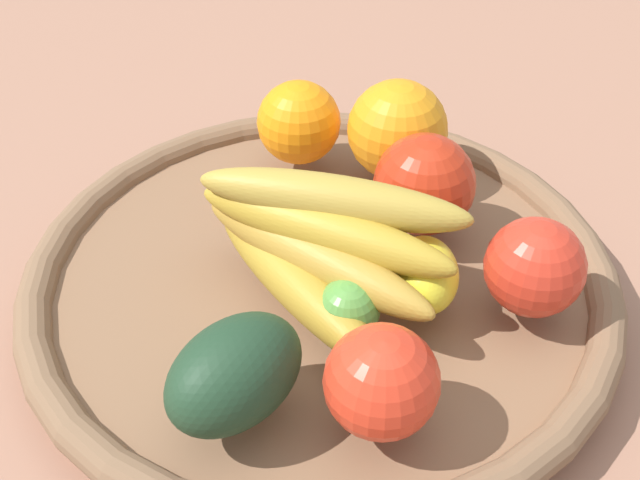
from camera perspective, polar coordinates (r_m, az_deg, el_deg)
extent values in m
plane|color=#996952|center=(0.61, 0.00, -4.26)|extent=(2.40, 2.40, 0.00)
cylinder|color=brown|center=(0.60, 0.00, -3.37)|extent=(0.41, 0.41, 0.03)
torus|color=brown|center=(0.59, 0.00, -2.44)|extent=(0.43, 0.43, 0.03)
sphere|color=red|center=(0.60, 7.24, 3.85)|extent=(0.10, 0.10, 0.07)
ellipsoid|color=#AC8829|center=(0.54, -1.58, -3.09)|extent=(0.19, 0.06, 0.03)
ellipsoid|color=#B1872F|center=(0.54, -0.35, -1.12)|extent=(0.19, 0.06, 0.03)
ellipsoid|color=#B5902A|center=(0.54, 0.27, 0.74)|extent=(0.19, 0.09, 0.03)
ellipsoid|color=#B19037|center=(0.54, 0.71, 2.72)|extent=(0.17, 0.13, 0.03)
ellipsoid|color=yellow|center=(0.55, 7.26, -2.42)|extent=(0.07, 0.07, 0.04)
sphere|color=#53923A|center=(0.52, 1.97, -4.82)|extent=(0.04, 0.04, 0.04)
sphere|color=orange|center=(0.67, -1.48, 8.15)|extent=(0.09, 0.09, 0.07)
ellipsoid|color=#1C3822|center=(0.47, -5.93, -9.19)|extent=(0.07, 0.09, 0.06)
sphere|color=orange|center=(0.65, 5.38, 7.62)|extent=(0.10, 0.10, 0.08)
sphere|color=red|center=(0.47, 4.29, -9.77)|extent=(0.08, 0.08, 0.07)
sphere|color=red|center=(0.55, 14.66, -1.83)|extent=(0.08, 0.08, 0.07)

